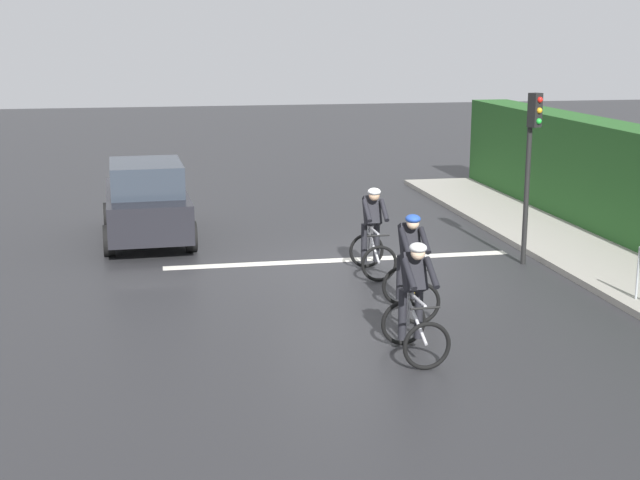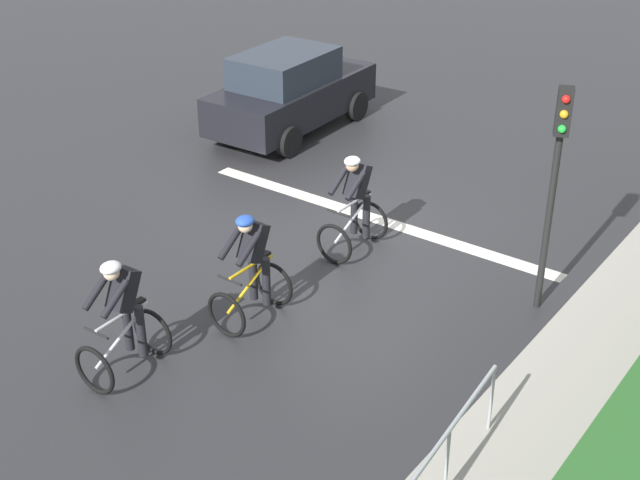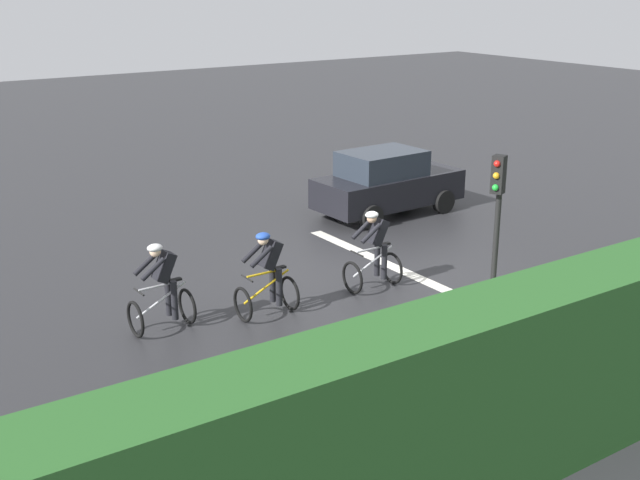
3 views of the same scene
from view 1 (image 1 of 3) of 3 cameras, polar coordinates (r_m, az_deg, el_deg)
name	(u,v)px [view 1 (image 1 of 3)]	position (r m, az deg, el deg)	size (l,w,h in m)	color
ground_plane	(346,268)	(17.55, 1.66, -1.74)	(80.00, 80.00, 0.00)	#28282B
road_marking_stop_line	(340,260)	(18.11, 1.26, -1.27)	(7.00, 0.30, 0.01)	silver
cyclist_lead	(415,302)	(12.67, 5.98, -3.89)	(0.71, 1.10, 1.66)	black
cyclist_second	(410,266)	(14.57, 5.71, -1.64)	(0.68, 1.08, 1.66)	black
cyclist_mid	(373,233)	(16.93, 3.33, 0.46)	(0.69, 1.09, 1.66)	black
car_black	(147,202)	(19.96, -10.86, 2.40)	(2.00, 4.16, 1.76)	black
traffic_light_near_crossing	(531,152)	(17.81, 13.16, 5.43)	(0.26, 0.30, 3.34)	black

